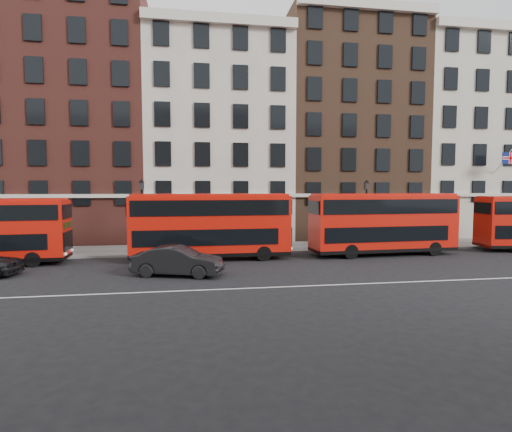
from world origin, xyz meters
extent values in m
plane|color=black|center=(0.00, 0.00, 0.00)|extent=(120.00, 120.00, 0.00)
cube|color=gray|center=(0.00, 10.50, 0.07)|extent=(80.00, 5.00, 0.15)
cube|color=gray|center=(0.00, 8.00, 0.08)|extent=(80.00, 0.30, 0.16)
cube|color=white|center=(0.00, -2.00, 0.01)|extent=(70.00, 0.12, 0.01)
cube|color=brown|center=(-12.80, 18.00, 11.00)|extent=(12.80, 10.00, 22.00)
cube|color=#AEA799|center=(0.00, 18.00, 9.50)|extent=(12.80, 10.00, 19.00)
cube|color=beige|center=(0.00, 12.75, 18.60)|extent=(12.80, 0.50, 0.80)
cube|color=brown|center=(12.80, 18.00, 10.50)|extent=(12.80, 10.00, 21.00)
cube|color=beige|center=(12.80, 12.75, 20.60)|extent=(12.80, 0.50, 0.80)
cube|color=#B2AC9A|center=(25.60, 18.00, 10.00)|extent=(12.80, 10.00, 20.00)
cube|color=beige|center=(25.60, 12.75, 19.60)|extent=(12.80, 0.50, 0.80)
cube|color=black|center=(-10.40, 6.32, 1.46)|extent=(0.17, 2.07, 1.22)
cube|color=black|center=(-10.40, 6.32, 2.47)|extent=(0.16, 1.79, 0.40)
cylinder|color=black|center=(-12.12, 5.18, 0.47)|extent=(0.95, 0.31, 0.94)
cylinder|color=black|center=(-12.22, 7.29, 0.47)|extent=(0.95, 0.31, 0.94)
cube|color=red|center=(-1.24, 6.08, 2.33)|extent=(10.55, 2.62, 3.96)
cube|color=black|center=(-1.24, 6.08, 0.47)|extent=(10.55, 2.66, 0.24)
cube|color=black|center=(-1.54, 6.08, 1.65)|extent=(9.35, 2.68, 1.05)
cube|color=black|center=(-1.24, 6.08, 3.56)|extent=(10.15, 2.69, 1.00)
cube|color=red|center=(-1.24, 6.08, 4.36)|extent=(10.25, 2.41, 0.18)
cube|color=black|center=(4.06, 6.14, 1.55)|extent=(0.10, 2.21, 1.30)
cube|color=black|center=(4.06, 6.14, 2.63)|extent=(0.10, 1.91, 0.42)
cylinder|color=black|center=(2.18, 5.00, 0.50)|extent=(1.01, 0.29, 1.00)
cylinder|color=black|center=(2.16, 7.24, 0.50)|extent=(1.01, 0.29, 1.00)
cylinder|color=black|center=(-4.23, 4.93, 0.50)|extent=(1.01, 0.29, 1.00)
cylinder|color=black|center=(-4.26, 7.17, 0.50)|extent=(1.01, 0.29, 1.00)
cube|color=red|center=(11.12, 6.08, 2.33)|extent=(10.62, 3.02, 3.95)
cube|color=black|center=(11.12, 6.08, 0.47)|extent=(10.62, 3.06, 0.24)
cube|color=black|center=(10.82, 6.07, 1.65)|extent=(9.42, 3.04, 1.05)
cube|color=black|center=(11.12, 6.08, 3.55)|extent=(10.22, 3.08, 1.00)
cube|color=red|center=(11.12, 6.08, 4.35)|extent=(10.31, 2.80, 0.18)
cube|color=black|center=(16.41, 6.34, 1.55)|extent=(0.19, 2.20, 1.30)
cube|color=black|center=(16.41, 6.34, 2.62)|extent=(0.17, 1.90, 0.42)
cylinder|color=black|center=(14.58, 5.13, 0.50)|extent=(1.01, 0.33, 1.00)
cylinder|color=black|center=(14.47, 7.37, 0.50)|extent=(1.01, 0.33, 1.00)
cylinder|color=black|center=(8.18, 4.81, 0.50)|extent=(1.01, 0.33, 1.00)
cylinder|color=black|center=(8.07, 7.05, 0.50)|extent=(1.01, 0.33, 1.00)
cylinder|color=black|center=(21.71, 7.44, 0.47)|extent=(0.97, 0.37, 0.95)
imported|color=black|center=(-3.27, 1.39, 0.82)|extent=(5.24, 3.08, 1.63)
cylinder|color=black|center=(-6.05, 8.87, 2.45)|extent=(0.14, 0.14, 4.60)
cylinder|color=black|center=(-6.05, 8.87, 0.45)|extent=(0.32, 0.32, 0.60)
cube|color=#262626|center=(-6.05, 8.87, 5.00)|extent=(0.32, 0.32, 0.55)
cone|color=black|center=(-6.05, 8.87, 5.35)|extent=(0.44, 0.44, 0.25)
cylinder|color=black|center=(11.09, 8.92, 2.45)|extent=(0.14, 0.14, 4.60)
cylinder|color=black|center=(11.09, 8.92, 0.45)|extent=(0.32, 0.32, 0.60)
cube|color=#262626|center=(11.09, 8.92, 5.00)|extent=(0.32, 0.32, 0.55)
cone|color=black|center=(11.09, 8.92, 5.35)|extent=(0.44, 0.44, 0.25)
camera|label=1|loc=(-2.40, -20.76, 4.82)|focal=28.00mm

